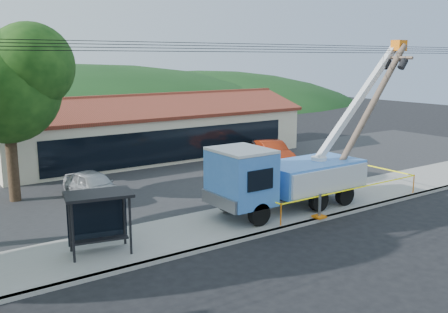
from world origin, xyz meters
name	(u,v)px	position (x,y,z in m)	size (l,w,h in m)	color
ground	(292,253)	(0.00, 0.00, 0.00)	(120.00, 120.00, 0.00)	black
curb	(257,235)	(0.00, 2.10, 0.07)	(60.00, 0.25, 0.15)	gray
sidewalk	(230,223)	(0.00, 4.00, 0.07)	(60.00, 4.00, 0.15)	gray
parking_lot	(149,186)	(0.00, 12.00, 0.05)	(60.00, 12.00, 0.10)	#28282B
strip_mall	(149,131)	(4.00, 19.98, 1.88)	(22.50, 8.53, 4.67)	beige
tree_lot	(5,79)	(-7.00, 13.00, 6.21)	(6.30, 5.60, 8.94)	#332316
hill_center	(76,111)	(10.00, 55.00, 0.00)	(89.60, 64.00, 32.00)	#143613
hill_east	(199,103)	(30.00, 55.00, 0.00)	(72.80, 52.00, 26.00)	#143613
utility_truck	(285,175)	(3.15, 4.01, 1.83)	(11.73, 4.27, 7.97)	black
leaning_pole	(367,114)	(8.11, 3.48, 4.41)	(6.13, 1.82, 7.90)	brown
bus_shelter	(98,208)	(-5.97, 3.96, 1.82)	(2.64, 1.93, 2.30)	black
caution_tape	(329,185)	(6.11, 4.01, 0.88)	(9.36, 3.45, 1.00)	orange
car_silver	(94,201)	(-3.63, 10.95, 0.00)	(1.72, 4.27, 1.45)	#AEB0B5
car_red	(272,165)	(9.59, 12.59, 0.00)	(1.61, 4.63, 1.52)	#9D2A0F
car_dark	(261,161)	(9.68, 13.89, 0.00)	(2.25, 4.88, 1.36)	black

